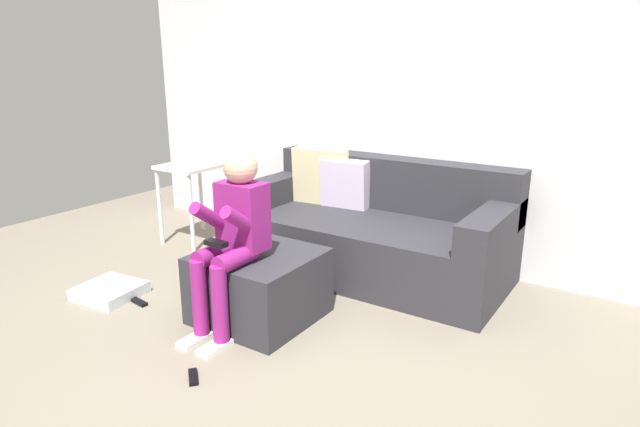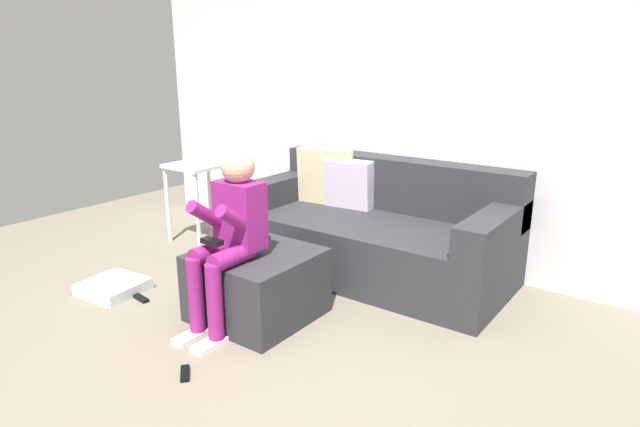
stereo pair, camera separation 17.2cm
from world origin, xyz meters
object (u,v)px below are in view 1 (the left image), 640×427
couch_sectional (373,230)px  storage_bin (110,291)px  side_table (195,178)px  remote_near_ottoman (193,377)px  person_seated (233,230)px  ottoman (259,286)px  remote_under_side_table (110,294)px  remote_by_storage_bin (139,302)px

couch_sectional → storage_bin: couch_sectional is taller
couch_sectional → side_table: (-1.68, -0.24, 0.26)m
remote_near_ottoman → person_seated: bearing=150.5°
ottoman → storage_bin: (-1.09, -0.34, -0.18)m
storage_bin → remote_under_side_table: 0.04m
ottoman → remote_near_ottoman: 0.79m
ottoman → remote_under_side_table: (-1.11, -0.33, -0.21)m
couch_sectional → storage_bin: bearing=-132.0°
couch_sectional → remote_by_storage_bin: 1.80m
storage_bin → side_table: 1.39m
couch_sectional → remote_near_ottoman: (-0.07, -1.86, -0.32)m
person_seated → remote_near_ottoman: 0.86m
person_seated → side_table: person_seated is taller
remote_under_side_table → ottoman: bearing=53.9°
side_table → person_seated: bearing=-36.8°
storage_bin → remote_by_storage_bin: size_ratio=2.47×
storage_bin → remote_near_ottoman: 1.31m
person_seated → remote_near_ottoman: person_seated is taller
person_seated → remote_by_storage_bin: size_ratio=6.82×
ottoman → side_table: bearing=148.9°
remote_near_ottoman → remote_by_storage_bin: 1.08m
remote_near_ottoman → remote_under_side_table: (-1.26, 0.41, 0.00)m
couch_sectional → remote_under_side_table: 1.99m
remote_near_ottoman → remote_by_storage_bin: bearing=-162.7°
person_seated → remote_near_ottoman: size_ratio=7.88×
side_table → remote_under_side_table: size_ratio=4.21×
person_seated → remote_by_storage_bin: 1.01m
person_seated → side_table: 1.77m
remote_by_storage_bin → person_seated: bearing=16.5°
ottoman → person_seated: size_ratio=0.63×
couch_sectional → ottoman: (-0.23, -1.12, -0.11)m
person_seated → storage_bin: size_ratio=2.76×
storage_bin → ottoman: bearing=17.5°
side_table → remote_by_storage_bin: side_table is taller
storage_bin → remote_by_storage_bin: 0.27m
person_seated → side_table: (-1.42, 1.06, -0.04)m
storage_bin → person_seated: bearing=8.8°
person_seated → storage_bin: bearing=-171.2°
remote_under_side_table → person_seated: bearing=45.2°
person_seated → remote_under_side_table: 1.24m
remote_near_ottoman → remote_under_side_table: same height
couch_sectional → ottoman: 1.15m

